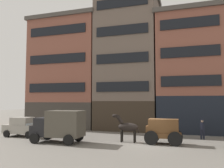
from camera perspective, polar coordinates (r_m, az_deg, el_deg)
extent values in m
plane|color=slate|center=(18.95, 8.91, -14.53)|extent=(120.00, 120.00, 0.00)
cube|color=#38332D|center=(31.86, -10.54, -7.31)|extent=(9.10, 6.49, 3.24)
cube|color=brown|center=(32.22, -10.38, 5.13)|extent=(9.10, 6.49, 10.67)
cube|color=#47423D|center=(33.56, -10.26, 14.58)|extent=(9.60, 6.99, 0.50)
cube|color=black|center=(28.98, -13.57, -0.87)|extent=(7.64, 0.12, 1.10)
cube|color=black|center=(29.39, -13.45, 6.06)|extent=(7.64, 0.12, 1.10)
cube|color=black|center=(30.22, -13.34, 12.72)|extent=(7.64, 0.12, 1.10)
cube|color=#33281E|center=(28.86, 4.19, -7.56)|extent=(7.15, 6.49, 3.39)
cube|color=#66564C|center=(29.49, 4.11, 8.31)|extent=(7.15, 6.49, 12.78)
cube|color=black|center=(25.65, 2.40, -0.65)|extent=(6.01, 0.12, 1.10)
cube|color=black|center=(26.04, 2.38, 6.38)|extent=(6.01, 0.12, 1.10)
cube|color=black|center=(26.81, 2.35, 13.11)|extent=(6.01, 0.12, 1.10)
cube|color=black|center=(27.92, 2.33, 19.39)|extent=(6.01, 0.12, 1.10)
cube|color=black|center=(28.02, 18.73, -6.91)|extent=(6.93, 6.49, 3.93)
cube|color=brown|center=(28.42, 18.43, 6.25)|extent=(6.93, 6.49, 9.03)
cube|color=#47423D|center=(29.64, 18.22, 15.35)|extent=(7.43, 6.99, 0.50)
cube|color=black|center=(24.76, 18.65, 0.73)|extent=(5.82, 0.12, 1.10)
cube|color=black|center=(25.18, 18.49, 7.57)|extent=(5.82, 0.12, 1.10)
cube|color=black|center=(25.94, 18.34, 14.10)|extent=(5.82, 0.12, 1.10)
cube|color=brown|center=(19.28, 12.59, -12.19)|extent=(2.71, 1.32, 0.36)
cube|color=brown|center=(19.19, 12.55, -10.03)|extent=(2.30, 1.12, 1.10)
cube|color=brown|center=(19.35, 9.12, -10.77)|extent=(0.41, 1.04, 0.50)
cylinder|color=black|center=(18.71, 9.58, -12.95)|extent=(1.10, 0.09, 1.10)
cylinder|color=black|center=(20.10, 10.16, -12.32)|extent=(1.10, 0.09, 1.10)
cylinder|color=black|center=(18.54, 15.24, -12.94)|extent=(1.10, 0.09, 1.10)
cylinder|color=black|center=(19.94, 15.42, -12.30)|extent=(1.10, 0.09, 1.10)
ellipsoid|color=black|center=(19.70, 3.99, -10.50)|extent=(1.70, 0.61, 0.70)
cylinder|color=black|center=(19.82, 1.93, -8.72)|extent=(0.67, 0.32, 0.76)
ellipsoid|color=black|center=(19.91, 0.81, -7.84)|extent=(0.56, 0.24, 0.30)
cylinder|color=black|center=(19.54, 6.34, -10.98)|extent=(0.27, 0.10, 0.65)
cylinder|color=black|center=(19.76, 2.29, -12.74)|extent=(0.14, 0.14, 0.95)
cylinder|color=black|center=(20.10, 2.56, -12.59)|extent=(0.14, 0.14, 0.95)
cylinder|color=black|center=(19.50, 5.48, -12.84)|extent=(0.14, 0.14, 0.95)
cylinder|color=black|center=(19.85, 5.71, -12.69)|extent=(0.14, 0.14, 0.95)
cube|color=black|center=(20.55, -15.90, -10.02)|extent=(1.46, 1.75, 1.50)
cube|color=black|center=(20.95, -17.58, -10.70)|extent=(0.95, 1.48, 0.80)
cube|color=#4C473D|center=(19.64, -11.35, -9.50)|extent=(2.87, 2.01, 2.10)
cube|color=silver|center=(20.76, -16.96, -9.25)|extent=(0.24, 1.37, 0.64)
cylinder|color=black|center=(20.10, -18.52, -12.55)|extent=(0.85, 0.25, 0.84)
cylinder|color=black|center=(21.69, -15.64, -11.97)|extent=(0.85, 0.25, 0.84)
cylinder|color=black|center=(18.61, -10.65, -13.39)|extent=(0.85, 0.25, 0.84)
cylinder|color=black|center=(20.31, -8.21, -12.62)|extent=(0.85, 0.25, 0.84)
cube|color=gray|center=(24.26, -20.96, -10.26)|extent=(3.74, 1.70, 0.80)
cube|color=gray|center=(24.27, -21.20, -8.47)|extent=(1.84, 1.49, 0.70)
cube|color=silver|center=(23.78, -19.56, -8.92)|extent=(0.37, 1.32, 0.56)
cylinder|color=black|center=(24.30, -17.46, -11.28)|extent=(0.66, 0.20, 0.66)
cylinder|color=black|center=(22.93, -19.84, -11.67)|extent=(0.66, 0.20, 0.66)
cylinder|color=black|center=(25.69, -22.00, -10.77)|extent=(0.66, 0.20, 0.66)
cylinder|color=black|center=(24.40, -24.49, -11.07)|extent=(0.66, 0.20, 0.66)
cylinder|color=black|center=(22.62, 21.11, -11.50)|extent=(0.16, 0.16, 0.85)
cylinder|color=black|center=(22.63, 21.63, -11.48)|extent=(0.16, 0.16, 0.85)
cylinder|color=black|center=(22.54, 21.32, -9.64)|extent=(0.49, 0.49, 0.62)
sphere|color=tan|center=(22.50, 21.29, -8.53)|extent=(0.22, 0.22, 0.22)
cylinder|color=black|center=(22.49, 21.28, -8.27)|extent=(0.28, 0.28, 0.02)
cylinder|color=black|center=(22.49, 21.28, -8.15)|extent=(0.18, 0.18, 0.09)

